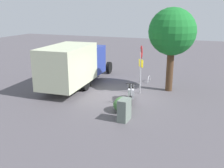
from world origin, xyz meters
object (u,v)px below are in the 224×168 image
at_px(street_tree, 172,32).
at_px(stop_sign, 141,62).
at_px(utility_cabinet, 124,110).
at_px(motorcycle, 131,92).
at_px(box_truck_near, 75,63).
at_px(bike_rack_hoop, 149,82).

bearing_deg(street_tree, stop_sign, -50.58).
bearing_deg(stop_sign, utility_cabinet, 4.75).
height_order(motorcycle, street_tree, street_tree).
xyz_separation_m(street_tree, utility_cabinet, (5.25, -1.17, -3.04)).
height_order(motorcycle, utility_cabinet, motorcycle).
bearing_deg(motorcycle, utility_cabinet, -6.77).
bearing_deg(box_truck_near, street_tree, -80.65).
xyz_separation_m(box_truck_near, utility_cabinet, (3.97, 4.64, -1.05)).
bearing_deg(street_tree, motorcycle, -30.67).
relative_size(motorcycle, street_tree, 0.35).
xyz_separation_m(box_truck_near, stop_sign, (-0.05, 4.31, 0.35)).
bearing_deg(motorcycle, bike_rack_hoop, 162.69).
relative_size(box_truck_near, street_tree, 1.54).
height_order(motorcycle, stop_sign, stop_sign).
height_order(utility_cabinet, bike_rack_hoop, utility_cabinet).
height_order(box_truck_near, utility_cabinet, box_truck_near).
xyz_separation_m(motorcycle, street_tree, (-2.73, 1.62, 3.03)).
bearing_deg(bike_rack_hoop, stop_sign, 1.86).
distance_m(stop_sign, street_tree, 2.55).
xyz_separation_m(box_truck_near, motorcycle, (1.45, 4.19, -1.04)).
relative_size(stop_sign, street_tree, 0.57).
xyz_separation_m(motorcycle, bike_rack_hoop, (-4.24, 0.03, -0.52)).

